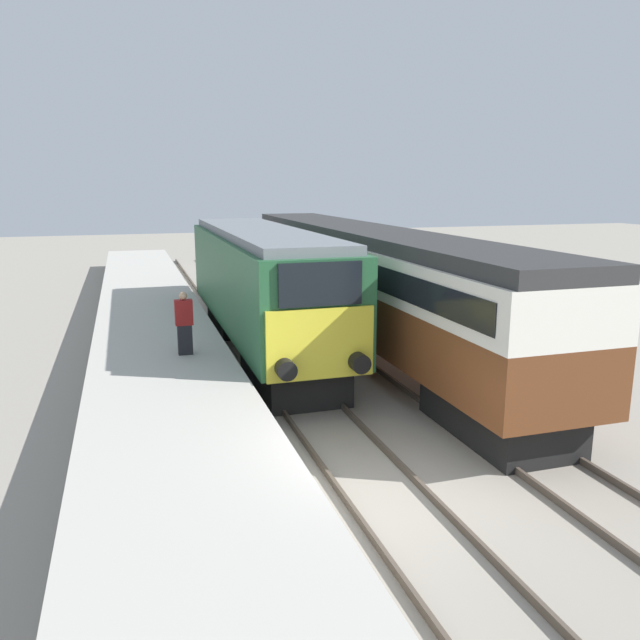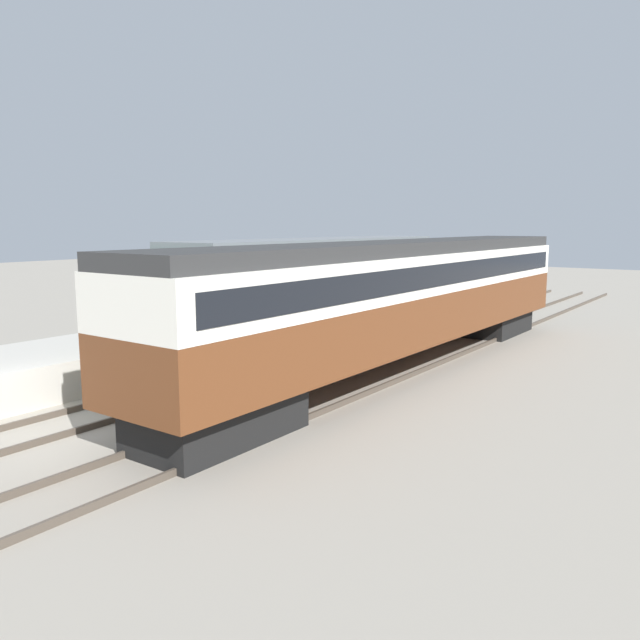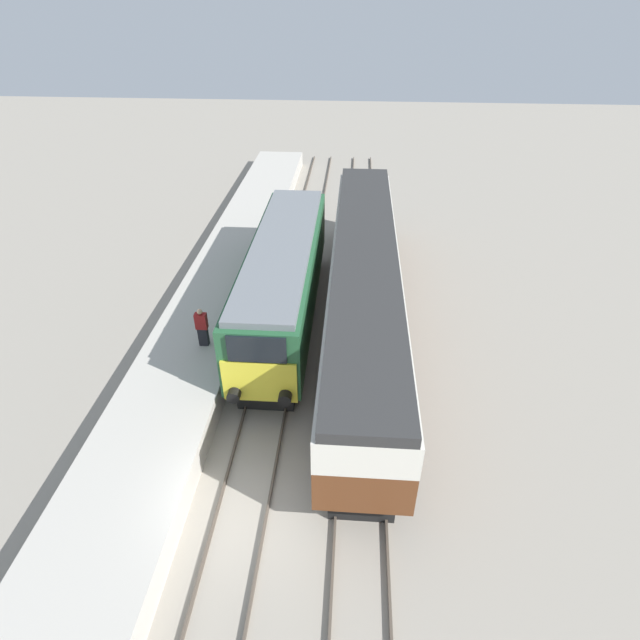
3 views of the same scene
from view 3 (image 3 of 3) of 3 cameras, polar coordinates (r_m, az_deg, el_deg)
The scene contains 7 objects.
ground_plane at distance 15.50m, azimuth -8.93°, elevation -21.19°, with size 120.00×120.00×0.00m, color gray.
platform_left at distance 21.37m, azimuth -13.45°, elevation -1.49°, with size 3.50×50.00×1.02m.
rails_near_track at distance 18.66m, azimuth -5.88°, elevation -8.43°, with size 1.51×60.00×0.14m.
rails_far_track at distance 18.45m, azimuth 4.73°, elevation -8.96°, with size 1.50×60.00×0.14m.
locomotive at distance 21.35m, azimuth -4.16°, elevation 4.69°, with size 2.70×12.83×3.92m.
passenger_carriage at distance 20.88m, azimuth 5.05°, elevation 4.58°, with size 2.75×20.07×3.89m.
person_on_platform at distance 19.39m, azimuth -13.32°, elevation -0.82°, with size 0.44×0.26×1.61m.
Camera 3 is at (2.85, -8.47, 12.66)m, focal length 28.00 mm.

